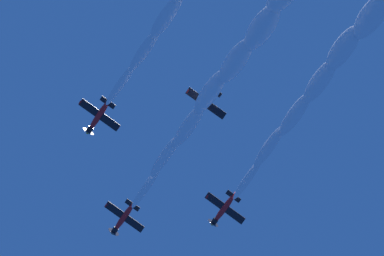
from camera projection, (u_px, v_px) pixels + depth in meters
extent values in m
ellipsoid|color=red|center=(124.00, 217.00, 95.65)|extent=(2.69, 6.32, 1.46)
cylinder|color=black|center=(115.00, 230.00, 96.15)|extent=(1.24, 1.15, 1.13)
cone|color=yellow|center=(113.00, 232.00, 96.25)|extent=(0.65, 0.79, 0.55)
cylinder|color=#3F3F47|center=(114.00, 232.00, 96.23)|extent=(2.25, 0.78, 2.35)
cube|color=black|center=(124.00, 217.00, 95.47)|extent=(7.95, 3.29, 0.97)
ellipsoid|color=red|center=(106.00, 205.00, 94.83)|extent=(0.46, 0.89, 0.30)
ellipsoid|color=red|center=(143.00, 228.00, 96.11)|extent=(0.46, 0.89, 0.30)
cube|color=black|center=(132.00, 205.00, 95.23)|extent=(2.94, 1.54, 0.42)
cube|color=red|center=(133.00, 204.00, 95.67)|extent=(0.46, 1.12, 1.11)
ellipsoid|color=#1E232D|center=(123.00, 218.00, 96.08)|extent=(1.05, 1.58, 0.76)
ellipsoid|color=red|center=(99.00, 116.00, 92.02)|extent=(2.70, 6.32, 1.51)
cylinder|color=black|center=(90.00, 129.00, 92.54)|extent=(1.24, 1.16, 1.14)
cone|color=yellow|center=(88.00, 132.00, 92.65)|extent=(0.66, 0.80, 0.56)
cylinder|color=#3F3F47|center=(89.00, 131.00, 92.62)|extent=(2.25, 0.80, 2.36)
cube|color=black|center=(99.00, 115.00, 91.84)|extent=(7.94, 3.29, 1.03)
ellipsoid|color=red|center=(80.00, 102.00, 91.18)|extent=(0.46, 0.89, 0.31)
ellipsoid|color=red|center=(119.00, 127.00, 92.50)|extent=(0.46, 0.89, 0.31)
cube|color=black|center=(108.00, 103.00, 91.58)|extent=(2.94, 1.54, 0.44)
cube|color=red|center=(108.00, 102.00, 92.02)|extent=(0.46, 1.13, 1.12)
ellipsoid|color=#1E232D|center=(98.00, 116.00, 92.45)|extent=(1.05, 1.58, 0.77)
ellipsoid|color=red|center=(224.00, 208.00, 94.67)|extent=(2.80, 6.33, 1.76)
cylinder|color=black|center=(215.00, 221.00, 95.28)|extent=(1.30, 1.20, 1.22)
cone|color=yellow|center=(213.00, 224.00, 95.40)|extent=(0.68, 0.82, 0.61)
cylinder|color=#3F3F47|center=(213.00, 223.00, 95.37)|extent=(2.36, 0.90, 2.48)
cube|color=black|center=(225.00, 208.00, 94.48)|extent=(7.89, 3.27, 1.61)
ellipsoid|color=red|center=(207.00, 197.00, 93.57)|extent=(0.48, 0.90, 0.35)
ellipsoid|color=red|center=(243.00, 219.00, 95.40)|extent=(0.48, 0.90, 0.35)
cube|color=black|center=(233.00, 196.00, 94.13)|extent=(2.93, 1.53, 0.66)
cube|color=red|center=(233.00, 195.00, 94.57)|extent=(0.53, 1.17, 1.14)
ellipsoid|color=#1E232D|center=(223.00, 209.00, 95.10)|extent=(1.09, 1.60, 0.85)
ellipsoid|color=red|center=(205.00, 104.00, 93.76)|extent=(2.75, 6.32, 1.45)
cylinder|color=black|center=(196.00, 117.00, 94.23)|extent=(1.29, 1.16, 1.17)
cone|color=yellow|center=(194.00, 120.00, 94.33)|extent=(0.68, 0.80, 0.57)
cylinder|color=#3F3F47|center=(194.00, 120.00, 94.31)|extent=(2.35, 0.79, 2.45)
cube|color=black|center=(206.00, 103.00, 93.58)|extent=(7.91, 3.28, 1.37)
ellipsoid|color=red|center=(188.00, 91.00, 92.75)|extent=(0.47, 0.89, 0.31)
ellipsoid|color=red|center=(224.00, 115.00, 94.42)|extent=(0.47, 0.89, 0.31)
cube|color=black|center=(214.00, 91.00, 93.36)|extent=(2.93, 1.54, 0.56)
cube|color=red|center=(214.00, 90.00, 93.80)|extent=(0.51, 1.12, 1.10)
ellipsoid|color=#1E232D|center=(204.00, 105.00, 94.18)|extent=(1.08, 1.58, 0.78)
ellipsoid|color=white|center=(146.00, 187.00, 94.40)|extent=(3.56, 8.82, 2.09)
ellipsoid|color=white|center=(165.00, 156.00, 93.10)|extent=(4.05, 8.99, 2.59)
ellipsoid|color=white|center=(189.00, 126.00, 91.82)|extent=(4.54, 9.15, 3.09)
ellipsoid|color=white|center=(211.00, 91.00, 90.66)|extent=(5.03, 9.32, 3.58)
ellipsoid|color=white|center=(236.00, 61.00, 89.26)|extent=(5.52, 9.49, 4.08)
ellipsoid|color=white|center=(262.00, 27.00, 88.18)|extent=(6.01, 9.66, 4.57)
ellipsoid|color=white|center=(121.00, 84.00, 90.82)|extent=(3.56, 8.82, 2.09)
ellipsoid|color=white|center=(145.00, 50.00, 89.43)|extent=(4.05, 8.99, 2.59)
ellipsoid|color=white|center=(166.00, 16.00, 88.07)|extent=(4.54, 9.15, 3.09)
ellipsoid|color=white|center=(248.00, 179.00, 93.27)|extent=(3.56, 8.82, 2.09)
ellipsoid|color=white|center=(269.00, 147.00, 92.19)|extent=(4.05, 8.99, 2.59)
ellipsoid|color=white|center=(295.00, 114.00, 90.76)|extent=(4.54, 9.15, 3.09)
ellipsoid|color=white|center=(320.00, 81.00, 89.63)|extent=(5.03, 9.32, 3.58)
ellipsoid|color=white|center=(343.00, 48.00, 88.48)|extent=(5.52, 9.49, 4.08)
ellipsoid|color=white|center=(372.00, 16.00, 86.92)|extent=(6.01, 9.66, 4.57)
ellipsoid|color=white|center=(229.00, 71.00, 92.47)|extent=(3.56, 8.82, 2.09)
ellipsoid|color=white|center=(253.00, 40.00, 91.30)|extent=(4.05, 8.99, 2.59)
ellipsoid|color=white|center=(274.00, 5.00, 89.94)|extent=(4.54, 9.15, 3.09)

